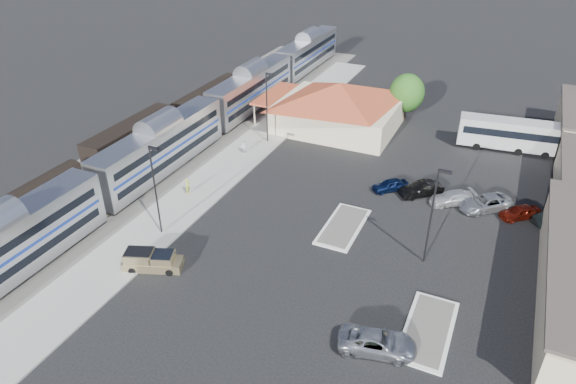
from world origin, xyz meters
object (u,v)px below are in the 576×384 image
at_px(coach_bus, 510,133).
at_px(suv, 377,342).
at_px(pickup_truck, 153,261).
at_px(station_depot, 338,105).

bearing_deg(coach_bus, suv, 164.90).
height_order(pickup_truck, coach_bus, coach_bus).
relative_size(station_depot, pickup_truck, 3.52).
distance_m(station_depot, coach_bus, 21.41).
bearing_deg(suv, coach_bus, -21.31).
height_order(station_depot, coach_bus, station_depot).
height_order(pickup_truck, suv, pickup_truck).
distance_m(pickup_truck, coach_bus, 44.54).
relative_size(pickup_truck, coach_bus, 0.43).
xyz_separation_m(station_depot, coach_bus, (21.27, 2.23, -0.93)).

